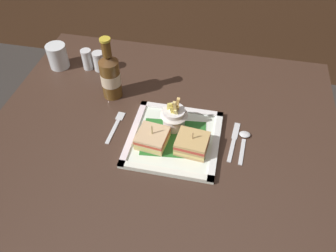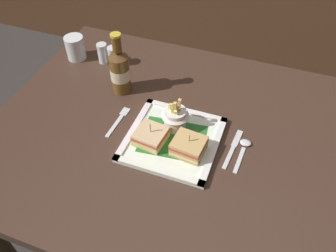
% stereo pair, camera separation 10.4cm
% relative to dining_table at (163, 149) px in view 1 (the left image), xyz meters
% --- Properties ---
extents(ground_plane, '(6.00, 6.00, 0.00)m').
position_rel_dining_table_xyz_m(ground_plane, '(0.00, 0.00, -0.66)').
color(ground_plane, '#35312E').
extents(dining_table, '(1.11, 0.94, 0.76)m').
position_rel_dining_table_xyz_m(dining_table, '(0.00, 0.00, 0.00)').
color(dining_table, '#3F2B21').
rests_on(dining_table, ground_plane).
extents(square_plate, '(0.28, 0.28, 0.02)m').
position_rel_dining_table_xyz_m(square_plate, '(0.05, -0.04, 0.10)').
color(square_plate, white).
rests_on(square_plate, dining_table).
extents(sandwich_half_left, '(0.10, 0.10, 0.07)m').
position_rel_dining_table_xyz_m(sandwich_half_left, '(-0.02, -0.07, 0.13)').
color(sandwich_half_left, '#DCB77D').
rests_on(sandwich_half_left, square_plate).
extents(sandwich_half_right, '(0.10, 0.09, 0.07)m').
position_rel_dining_table_xyz_m(sandwich_half_right, '(0.11, -0.07, 0.13)').
color(sandwich_half_right, tan).
rests_on(sandwich_half_right, square_plate).
extents(fries_cup, '(0.09, 0.09, 0.12)m').
position_rel_dining_table_xyz_m(fries_cup, '(0.04, 0.01, 0.16)').
color(fries_cup, white).
rests_on(fries_cup, square_plate).
extents(beer_bottle, '(0.07, 0.07, 0.23)m').
position_rel_dining_table_xyz_m(beer_bottle, '(-0.21, 0.13, 0.18)').
color(beer_bottle, brown).
rests_on(beer_bottle, dining_table).
extents(water_glass, '(0.07, 0.07, 0.09)m').
position_rel_dining_table_xyz_m(water_glass, '(-0.46, 0.25, 0.14)').
color(water_glass, silver).
rests_on(water_glass, dining_table).
extents(fork, '(0.03, 0.14, 0.00)m').
position_rel_dining_table_xyz_m(fork, '(-0.15, -0.01, 0.10)').
color(fork, silver).
rests_on(fork, dining_table).
extents(knife, '(0.03, 0.17, 0.00)m').
position_rel_dining_table_xyz_m(knife, '(0.23, 0.00, 0.10)').
color(knife, silver).
rests_on(knife, dining_table).
extents(spoon, '(0.04, 0.13, 0.01)m').
position_rel_dining_table_xyz_m(spoon, '(0.26, 0.01, 0.10)').
color(spoon, silver).
rests_on(spoon, dining_table).
extents(salt_shaker, '(0.04, 0.04, 0.08)m').
position_rel_dining_table_xyz_m(salt_shaker, '(-0.35, 0.26, 0.13)').
color(salt_shaker, silver).
rests_on(salt_shaker, dining_table).
extents(pepper_shaker, '(0.04, 0.04, 0.08)m').
position_rel_dining_table_xyz_m(pepper_shaker, '(-0.30, 0.26, 0.13)').
color(pepper_shaker, silver).
rests_on(pepper_shaker, dining_table).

